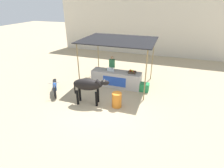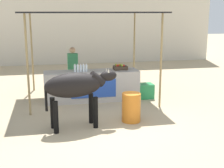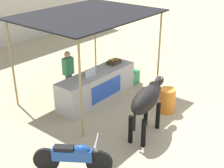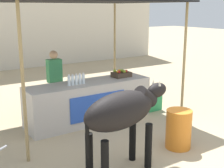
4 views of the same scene
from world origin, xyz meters
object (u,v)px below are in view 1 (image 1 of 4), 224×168
Objects in this scene: cow at (88,85)px; motorcycle_parked at (55,86)px; stall_counter at (116,79)px; water_barrel at (117,100)px; cooler_box at (144,87)px; fruit_crate at (132,72)px; vendor_behind_counter at (112,68)px.

cow is 2.43m from motorcycle_parked.
stall_counter is 2.31m from water_barrel.
cooler_box is 0.32× the size of cow.
fruit_crate is 2.93m from cow.
water_barrel reaches higher than cooler_box.
cooler_box is 2.33m from water_barrel.
stall_counter is 2.53m from cow.
vendor_behind_counter is at bearing 86.69° from cow.
vendor_behind_counter is at bearing 112.93° from water_barrel.
water_barrel is at bearing -71.93° from stall_counter.
cooler_box is at bearing -11.05° from fruit_crate.
cow is (-2.43, -2.26, 0.79)m from cooler_box.
cow reaches higher than motorcycle_parked.
water_barrel is at bearing -95.87° from fruit_crate.
vendor_behind_counter reaches higher than motorcycle_parked.
fruit_crate is at bearing 55.49° from cow.
fruit_crate reaches higher than water_barrel.
cooler_box is at bearing 64.44° from water_barrel.
stall_counter is 3.97× the size of water_barrel.
vendor_behind_counter reaches higher than cow.
stall_counter reaches higher than water_barrel.
stall_counter is at bearing 108.07° from water_barrel.
motorcycle_parked is at bearing 176.44° from water_barrel.
cow reaches higher than water_barrel.
stall_counter is at bearing 73.22° from cow.
cooler_box is 5.11m from motorcycle_parked.
cow is at bearing -93.31° from vendor_behind_counter.
vendor_behind_counter is (-0.53, 0.75, 0.37)m from stall_counter.
water_barrel is (0.72, -2.20, -0.10)m from stall_counter.
motorcycle_parked is at bearing -147.08° from stall_counter.
fruit_crate reaches higher than motorcycle_parked.
motorcycle_parked is at bearing -132.64° from vendor_behind_counter.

